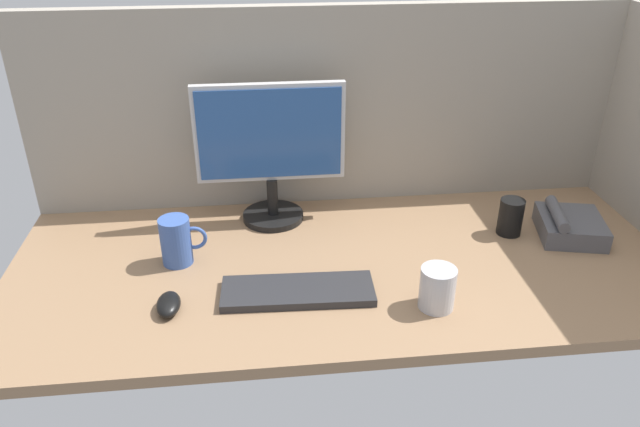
% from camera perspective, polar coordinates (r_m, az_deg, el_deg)
% --- Properties ---
extents(ground_plane, '(1.80, 0.80, 0.03)m').
position_cam_1_polar(ground_plane, '(1.65, 2.93, -4.62)').
color(ground_plane, '#8C6B4C').
extents(cubicle_wall_back, '(1.80, 0.05, 0.59)m').
position_cam_1_polar(cubicle_wall_back, '(1.85, 1.34, 9.90)').
color(cubicle_wall_back, gray).
rests_on(cubicle_wall_back, ground_plane).
extents(monitor, '(0.42, 0.18, 0.41)m').
position_cam_1_polar(monitor, '(1.74, -4.67, 6.23)').
color(monitor, black).
rests_on(monitor, ground_plane).
extents(keyboard, '(0.38, 0.15, 0.02)m').
position_cam_1_polar(keyboard, '(1.49, -2.08, -7.27)').
color(keyboard, '#262628').
rests_on(keyboard, ground_plane).
extents(mouse, '(0.06, 0.10, 0.03)m').
position_cam_1_polar(mouse, '(1.48, -13.98, -8.24)').
color(mouse, black).
rests_on(mouse, ground_plane).
extents(mug_black_travel, '(0.07, 0.07, 0.11)m').
position_cam_1_polar(mug_black_travel, '(1.81, 17.40, -0.30)').
color(mug_black_travel, black).
rests_on(mug_black_travel, ground_plane).
extents(mug_steel, '(0.08, 0.08, 0.10)m').
position_cam_1_polar(mug_steel, '(1.45, 10.92, -6.87)').
color(mug_steel, '#B2B2B7').
rests_on(mug_steel, ground_plane).
extents(mug_ceramic_blue, '(0.12, 0.08, 0.13)m').
position_cam_1_polar(mug_ceramic_blue, '(1.63, -13.24, -2.52)').
color(mug_ceramic_blue, '#38569E').
rests_on(mug_ceramic_blue, ground_plane).
extents(desk_phone, '(0.21, 0.22, 0.09)m').
position_cam_1_polar(desk_phone, '(1.86, 22.28, -1.04)').
color(desk_phone, '#4C4C51').
rests_on(desk_phone, ground_plane).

